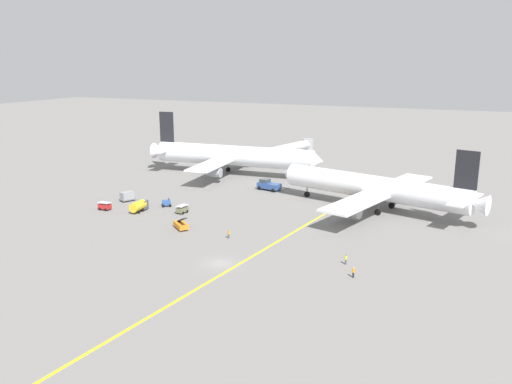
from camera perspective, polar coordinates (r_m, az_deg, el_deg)
ground_plane at (r=84.98m, az=-3.90°, el=-7.75°), size 600.00×600.00×0.00m
taxiway_stripe at (r=91.81m, az=1.30°, el=-6.02°), size 16.68×118.97×0.01m
airliner_at_gate_left at (r=148.41m, az=-2.56°, el=3.95°), size 51.51×40.37×17.16m
airliner_being_pushed at (r=116.12m, az=12.79°, el=0.43°), size 47.12×42.03×15.01m
pushback_tug at (r=131.50m, az=1.38°, el=0.77°), size 9.12×4.01×2.99m
gse_baggage_cart_trailing at (r=118.63m, az=-16.12°, el=-1.48°), size 2.78×1.67×1.71m
gse_fuel_bowser_stubby at (r=115.33m, az=-12.58°, el=-1.45°), size 2.26×5.01×2.40m
gse_baggage_cart_near_cluster at (r=112.71m, az=-8.02°, el=-1.86°), size 1.83×2.87×1.71m
gse_belt_loader_portside at (r=102.24m, az=-8.16°, el=-3.56°), size 4.59×4.09×3.02m
gse_gpu_cart_small at (r=118.41m, az=-9.71°, el=-1.18°), size 2.64×2.55×1.90m
gse_container_dolly_flat at (r=124.76m, az=-13.82°, el=-0.43°), size 3.37×3.84×2.15m
ground_crew_marshaller_foreground at (r=85.26m, az=9.74°, el=-7.22°), size 0.36×0.36×1.69m
ground_crew_wing_walker_right at (r=96.13m, az=-2.98°, el=-4.57°), size 0.36×0.50×1.62m
ground_crew_ramp_agent_by_cones at (r=80.54m, az=10.54°, el=-8.55°), size 0.48×0.36×1.71m
jet_bridge at (r=171.96m, az=4.09°, el=4.85°), size 8.76×23.50×5.82m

